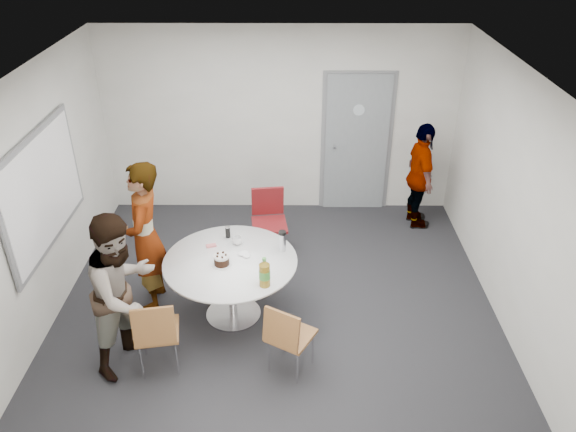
{
  "coord_description": "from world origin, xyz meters",
  "views": [
    {
      "loc": [
        0.16,
        -5.05,
        4.18
      ],
      "look_at": [
        0.13,
        0.25,
        1.11
      ],
      "focal_mm": 35.0,
      "sensor_mm": 36.0,
      "label": 1
    }
  ],
  "objects_px": {
    "table": "(233,268)",
    "person_right": "(420,176)",
    "door": "(356,144)",
    "chair_far": "(269,215)",
    "whiteboard": "(43,190)",
    "person_main": "(146,238)",
    "chair_near_left": "(156,330)",
    "person_left": "(124,292)",
    "chair_near_right": "(287,334)"
  },
  "relations": [
    {
      "from": "table",
      "to": "person_right",
      "type": "relative_size",
      "value": 0.94
    },
    {
      "from": "door",
      "to": "table",
      "type": "distance_m",
      "value": 3.04
    },
    {
      "from": "table",
      "to": "chair_far",
      "type": "distance_m",
      "value": 1.36
    },
    {
      "from": "whiteboard",
      "to": "chair_far",
      "type": "distance_m",
      "value": 2.7
    },
    {
      "from": "whiteboard",
      "to": "person_main",
      "type": "bearing_deg",
      "value": -2.79
    },
    {
      "from": "table",
      "to": "chair_near_left",
      "type": "xyz_separation_m",
      "value": [
        -0.67,
        -0.85,
        -0.12
      ]
    },
    {
      "from": "table",
      "to": "person_main",
      "type": "bearing_deg",
      "value": 165.78
    },
    {
      "from": "door",
      "to": "person_main",
      "type": "relative_size",
      "value": 1.19
    },
    {
      "from": "whiteboard",
      "to": "person_main",
      "type": "height_order",
      "value": "whiteboard"
    },
    {
      "from": "whiteboard",
      "to": "person_right",
      "type": "height_order",
      "value": "whiteboard"
    },
    {
      "from": "person_main",
      "to": "person_left",
      "type": "bearing_deg",
      "value": -3.19
    },
    {
      "from": "person_main",
      "to": "person_right",
      "type": "relative_size",
      "value": 1.16
    },
    {
      "from": "door",
      "to": "person_right",
      "type": "distance_m",
      "value": 1.04
    },
    {
      "from": "chair_near_right",
      "to": "person_main",
      "type": "height_order",
      "value": "person_main"
    },
    {
      "from": "door",
      "to": "person_left",
      "type": "relative_size",
      "value": 1.25
    },
    {
      "from": "door",
      "to": "person_main",
      "type": "height_order",
      "value": "door"
    },
    {
      "from": "whiteboard",
      "to": "table",
      "type": "distance_m",
      "value": 2.17
    },
    {
      "from": "whiteboard",
      "to": "person_left",
      "type": "relative_size",
      "value": 1.12
    },
    {
      "from": "chair_near_left",
      "to": "person_right",
      "type": "relative_size",
      "value": 0.57
    },
    {
      "from": "door",
      "to": "chair_near_right",
      "type": "xyz_separation_m",
      "value": [
        -0.98,
        -3.45,
        -0.52
      ]
    },
    {
      "from": "door",
      "to": "whiteboard",
      "type": "xyz_separation_m",
      "value": [
        -3.56,
        -2.28,
        0.42
      ]
    },
    {
      "from": "chair_far",
      "to": "chair_near_right",
      "type": "bearing_deg",
      "value": 89.29
    },
    {
      "from": "whiteboard",
      "to": "chair_near_right",
      "type": "relative_size",
      "value": 2.29
    },
    {
      "from": "chair_far",
      "to": "person_main",
      "type": "height_order",
      "value": "person_main"
    },
    {
      "from": "whiteboard",
      "to": "person_main",
      "type": "xyz_separation_m",
      "value": [
        1.02,
        -0.05,
        -0.56
      ]
    },
    {
      "from": "person_main",
      "to": "person_right",
      "type": "distance_m",
      "value": 3.84
    },
    {
      "from": "chair_far",
      "to": "person_left",
      "type": "xyz_separation_m",
      "value": [
        -1.32,
        -1.99,
        0.29
      ]
    },
    {
      "from": "chair_far",
      "to": "person_main",
      "type": "bearing_deg",
      "value": 31.97
    },
    {
      "from": "chair_near_right",
      "to": "person_main",
      "type": "relative_size",
      "value": 0.47
    },
    {
      "from": "person_main",
      "to": "person_right",
      "type": "xyz_separation_m",
      "value": [
        3.39,
        1.8,
        -0.12
      ]
    },
    {
      "from": "chair_near_left",
      "to": "person_right",
      "type": "height_order",
      "value": "person_right"
    },
    {
      "from": "table",
      "to": "chair_near_left",
      "type": "relative_size",
      "value": 1.66
    },
    {
      "from": "chair_near_right",
      "to": "person_main",
      "type": "distance_m",
      "value": 1.96
    },
    {
      "from": "door",
      "to": "whiteboard",
      "type": "bearing_deg",
      "value": -147.34
    },
    {
      "from": "person_right",
      "to": "chair_near_left",
      "type": "bearing_deg",
      "value": 129.07
    },
    {
      "from": "chair_near_right",
      "to": "person_main",
      "type": "bearing_deg",
      "value": 174.17
    },
    {
      "from": "whiteboard",
      "to": "person_right",
      "type": "distance_m",
      "value": 4.79
    },
    {
      "from": "person_right",
      "to": "table",
      "type": "bearing_deg",
      "value": 126.17
    },
    {
      "from": "chair_near_left",
      "to": "chair_near_right",
      "type": "xyz_separation_m",
      "value": [
        1.26,
        -0.01,
        -0.03
      ]
    },
    {
      "from": "chair_far",
      "to": "person_right",
      "type": "xyz_separation_m",
      "value": [
        2.08,
        0.73,
        0.21
      ]
    },
    {
      "from": "whiteboard",
      "to": "door",
      "type": "bearing_deg",
      "value": 32.66
    },
    {
      "from": "chair_near_right",
      "to": "chair_far",
      "type": "height_order",
      "value": "chair_far"
    },
    {
      "from": "chair_near_right",
      "to": "person_left",
      "type": "relative_size",
      "value": 0.49
    },
    {
      "from": "table",
      "to": "person_left",
      "type": "height_order",
      "value": "person_left"
    },
    {
      "from": "table",
      "to": "person_main",
      "type": "height_order",
      "value": "person_main"
    },
    {
      "from": "chair_near_right",
      "to": "person_main",
      "type": "xyz_separation_m",
      "value": [
        -1.56,
        1.11,
        0.39
      ]
    },
    {
      "from": "person_main",
      "to": "table",
      "type": "bearing_deg",
      "value": 73.14
    },
    {
      "from": "chair_far",
      "to": "person_right",
      "type": "distance_m",
      "value": 2.21
    },
    {
      "from": "chair_near_right",
      "to": "person_right",
      "type": "bearing_deg",
      "value": 87.61
    },
    {
      "from": "chair_near_right",
      "to": "person_right",
      "type": "distance_m",
      "value": 3.45
    }
  ]
}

